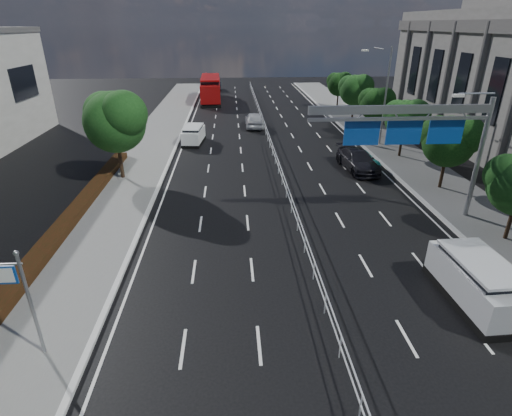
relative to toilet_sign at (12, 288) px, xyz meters
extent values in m
plane|color=black|center=(10.95, 0.00, -2.94)|extent=(160.00, 160.00, 0.00)
cube|color=slate|center=(-0.55, 0.00, -2.87)|extent=(5.00, 140.00, 0.14)
cube|color=silver|center=(1.95, 0.00, -2.87)|extent=(0.25, 140.00, 0.15)
cube|color=silver|center=(10.95, 22.50, -1.94)|extent=(0.05, 85.00, 0.05)
cube|color=silver|center=(10.95, 22.50, -2.39)|extent=(0.05, 85.00, 0.05)
cube|color=black|center=(-2.35, 5.00, -2.58)|extent=(1.00, 36.00, 0.44)
cylinder|color=gray|center=(0.45, 0.00, -0.84)|extent=(0.12, 0.12, 4.20)
sphere|color=gray|center=(0.45, 0.00, 1.31)|extent=(0.18, 0.18, 0.18)
cylinder|color=gray|center=(-0.10, 0.00, 0.91)|extent=(1.30, 0.07, 0.07)
cylinder|color=gray|center=(21.55, 10.00, 0.66)|extent=(0.28, 0.28, 7.20)
cube|color=gray|center=(16.55, 10.00, 3.66)|extent=(10.20, 0.25, 0.45)
cube|color=gray|center=(16.55, 10.00, 3.16)|extent=(10.20, 0.18, 0.18)
cylinder|color=gray|center=(20.55, 10.00, 4.46)|extent=(2.00, 0.10, 0.10)
cube|color=silver|center=(19.55, 10.00, 4.36)|extent=(0.60, 0.25, 0.15)
cube|color=navy|center=(19.35, 10.18, 2.36)|extent=(2.00, 0.08, 1.40)
cube|color=white|center=(19.35, 10.23, 2.36)|extent=(1.80, 0.02, 1.20)
cube|color=navy|center=(16.95, 10.18, 2.36)|extent=(2.00, 0.08, 1.40)
cube|color=white|center=(16.95, 10.23, 2.36)|extent=(1.80, 0.02, 1.20)
cube|color=navy|center=(14.55, 10.18, 2.36)|extent=(2.00, 0.08, 1.40)
cube|color=white|center=(14.55, 10.23, 2.36)|extent=(1.80, 0.02, 1.20)
cylinder|color=gray|center=(21.75, 26.00, 1.56)|extent=(0.16, 0.16, 9.00)
cylinder|color=gray|center=(20.55, 26.00, 5.86)|extent=(0.10, 2.40, 0.10)
cube|color=silver|center=(19.35, 26.00, 5.71)|extent=(0.60, 0.25, 0.15)
cube|color=#4C4947|center=(27.85, 22.00, 7.66)|extent=(0.40, 36.00, 1.00)
cylinder|color=black|center=(-1.05, 18.00, -1.19)|extent=(0.28, 0.28, 3.50)
sphere|color=#154014|center=(-1.05, 18.00, 1.40)|extent=(4.40, 4.40, 4.40)
sphere|color=#154014|center=(-0.17, 17.34, 2.10)|extent=(3.30, 3.30, 3.30)
sphere|color=#154014|center=(-1.82, 18.66, 1.96)|extent=(3.08, 3.08, 3.08)
cylinder|color=black|center=(22.15, 7.00, -1.64)|extent=(0.21, 0.21, 2.60)
sphere|color=#154014|center=(21.59, 7.48, 0.70)|extent=(2.24, 2.24, 2.24)
cylinder|color=black|center=(22.15, 14.50, -1.54)|extent=(0.22, 0.22, 2.80)
sphere|color=black|center=(22.15, 14.50, 0.53)|extent=(3.50, 3.50, 3.50)
sphere|color=black|center=(22.85, 13.97, 1.09)|extent=(2.62, 2.62, 2.62)
sphere|color=black|center=(21.54, 15.03, 0.98)|extent=(2.45, 2.45, 2.45)
cylinder|color=black|center=(22.15, 22.00, -1.59)|extent=(0.22, 0.22, 2.70)
sphere|color=#154014|center=(22.15, 22.00, 0.40)|extent=(3.30, 3.30, 3.30)
sphere|color=#154014|center=(22.81, 21.50, 0.94)|extent=(2.48, 2.48, 2.47)
sphere|color=#154014|center=(21.58, 22.50, 0.84)|extent=(2.31, 2.31, 2.31)
cylinder|color=black|center=(22.15, 29.50, -1.62)|extent=(0.21, 0.21, 2.65)
sphere|color=black|center=(22.15, 29.50, 0.34)|extent=(3.20, 3.20, 3.20)
sphere|color=black|center=(22.79, 29.02, 0.87)|extent=(2.40, 2.40, 2.40)
sphere|color=black|center=(21.59, 29.98, 0.77)|extent=(2.24, 2.24, 2.24)
cylinder|color=black|center=(22.15, 37.00, -1.52)|extent=(0.23, 0.23, 2.85)
sphere|color=#154014|center=(22.15, 37.00, 0.59)|extent=(3.60, 3.60, 3.60)
sphere|color=#154014|center=(22.87, 36.46, 1.16)|extent=(2.70, 2.70, 2.70)
sphere|color=#154014|center=(21.52, 37.54, 1.05)|extent=(2.52, 2.52, 2.52)
cylinder|color=black|center=(22.15, 44.50, -1.64)|extent=(0.21, 0.21, 2.60)
sphere|color=black|center=(22.15, 44.50, 0.28)|extent=(3.10, 3.10, 3.10)
sphere|color=black|center=(22.77, 44.03, 0.80)|extent=(2.32, 2.33, 2.32)
sphere|color=black|center=(21.61, 44.97, 0.70)|extent=(2.17, 2.17, 2.17)
cube|color=black|center=(3.59, 27.68, -2.80)|extent=(2.14, 4.14, 0.28)
cube|color=white|center=(3.59, 27.68, -2.12)|extent=(2.10, 4.06, 1.17)
cube|color=black|center=(3.59, 27.68, -1.53)|extent=(1.85, 2.96, 0.52)
cube|color=white|center=(3.59, 27.68, -1.27)|extent=(1.94, 3.20, 0.10)
cylinder|color=black|center=(2.74, 26.48, -2.65)|extent=(0.31, 0.61, 0.58)
cylinder|color=black|center=(4.15, 26.33, -2.65)|extent=(0.31, 0.61, 0.58)
cylinder|color=black|center=(3.02, 29.04, -2.65)|extent=(0.31, 0.61, 0.58)
cylinder|color=black|center=(4.43, 28.88, -2.65)|extent=(0.31, 0.61, 0.58)
cube|color=black|center=(4.35, 51.49, -2.77)|extent=(3.18, 12.05, 0.36)
cube|color=maroon|center=(4.35, 51.49, -1.23)|extent=(3.12, 11.81, 2.43)
cube|color=black|center=(4.35, 51.49, -0.01)|extent=(2.80, 8.52, 1.07)
cube|color=maroon|center=(4.35, 51.49, 0.53)|extent=(2.94, 9.23, 0.21)
cylinder|color=black|center=(3.28, 47.58, -2.58)|extent=(0.33, 0.75, 0.74)
cylinder|color=black|center=(5.63, 47.65, -2.58)|extent=(0.33, 0.75, 0.74)
cylinder|color=black|center=(3.07, 55.33, -2.58)|extent=(0.33, 0.75, 0.74)
cylinder|color=black|center=(5.42, 55.39, -2.58)|extent=(0.33, 0.75, 0.74)
imported|color=silver|center=(9.95, 34.11, -2.11)|extent=(2.02, 4.94, 1.68)
imported|color=black|center=(4.92, 62.16, -2.25)|extent=(1.55, 4.25, 1.39)
cube|color=black|center=(17.45, 2.00, -2.78)|extent=(2.22, 4.95, 0.33)
cube|color=#AEB2B6|center=(17.45, 2.00, -1.97)|extent=(2.18, 4.85, 1.38)
cube|color=black|center=(17.45, 2.00, -1.28)|extent=(1.97, 3.51, 0.61)
cube|color=#AEB2B6|center=(17.45, 2.00, -0.97)|extent=(2.06, 3.80, 0.12)
cylinder|color=black|center=(16.65, 0.39, -2.60)|extent=(0.31, 0.70, 0.69)
cylinder|color=black|center=(16.55, 3.55, -2.60)|extent=(0.31, 0.70, 0.69)
cylinder|color=black|center=(18.26, 3.61, -2.60)|extent=(0.31, 0.70, 0.69)
imported|color=#166163|center=(18.01, 19.73, -2.33)|extent=(2.28, 4.53, 1.23)
imported|color=black|center=(17.45, 19.00, -2.16)|extent=(2.78, 5.63, 1.57)
imported|color=gray|center=(20.55, 25.81, -2.02)|extent=(0.95, 0.89, 1.56)
camera|label=1|loc=(7.34, -11.24, 7.89)|focal=28.00mm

